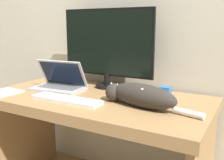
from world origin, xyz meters
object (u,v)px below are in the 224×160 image
Objects in this scene: monitor at (107,46)px; external_keyboard at (66,99)px; cat at (139,95)px; laptop at (60,84)px.

external_keyboard is at bearing -93.95° from monitor.
monitor is 1.20× the size of cat.
monitor reaches higher than cat.
laptop is at bearing 137.45° from external_keyboard.
laptop is at bearing -137.25° from monitor.
cat is at bearing 16.26° from external_keyboard.
monitor is 1.91× the size of laptop.
laptop reaches higher than cat.
cat is (0.37, -0.29, -0.23)m from monitor.
monitor is 0.41m from laptop.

